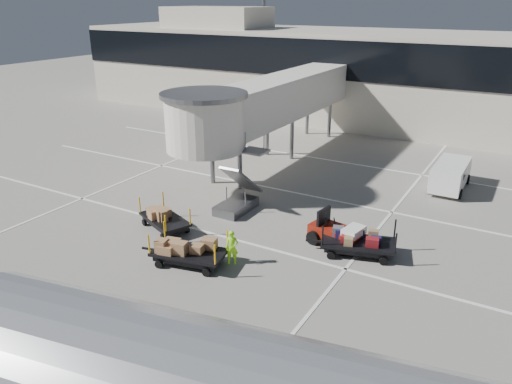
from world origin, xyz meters
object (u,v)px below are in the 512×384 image
at_px(box_cart_near, 192,253).
at_px(box_cart_far, 166,220).
at_px(minivan, 451,173).
at_px(belt_loader, 209,116).
at_px(ground_worker, 232,248).
at_px(suitcase_cart, 358,243).
at_px(baggage_tug, 337,233).

relative_size(box_cart_near, box_cart_far, 1.10).
distance_m(minivan, belt_loader, 23.17).
height_order(ground_worker, minivan, minivan).
bearing_deg(belt_loader, box_cart_far, -40.95).
bearing_deg(ground_worker, box_cart_far, 135.16).
relative_size(box_cart_near, belt_loader, 0.94).
bearing_deg(box_cart_far, minivan, 72.83).
bearing_deg(box_cart_near, suitcase_cart, 25.47).
height_order(suitcase_cart, ground_worker, suitcase_cart).
distance_m(box_cart_far, ground_worker, 4.86).
height_order(suitcase_cart, belt_loader, belt_loader).
bearing_deg(suitcase_cart, box_cart_near, -159.15).
height_order(baggage_tug, belt_loader, belt_loader).
xyz_separation_m(ground_worker, belt_loader, (-15.85, 20.82, -0.04)).
distance_m(box_cart_near, ground_worker, 1.72).
relative_size(baggage_tug, minivan, 0.62).
xyz_separation_m(minivan, belt_loader, (-22.26, 6.41, -0.24)).
xyz_separation_m(suitcase_cart, box_cart_far, (-9.12, -2.27, -0.05)).
distance_m(ground_worker, belt_loader, 26.17).
height_order(box_cart_far, minivan, minivan).
distance_m(baggage_tug, belt_loader, 25.52).
xyz_separation_m(baggage_tug, suitcase_cart, (1.15, -0.40, -0.02)).
height_order(box_cart_near, minivan, minivan).
xyz_separation_m(box_cart_far, minivan, (11.10, 13.16, 0.45)).
xyz_separation_m(baggage_tug, belt_loader, (-19.13, 16.89, 0.13)).
bearing_deg(minivan, box_cart_far, -130.24).
bearing_deg(suitcase_cart, baggage_tug, 144.04).
distance_m(suitcase_cart, box_cart_far, 9.39).
bearing_deg(ground_worker, belt_loader, 97.40).
bearing_deg(ground_worker, baggage_tug, 20.23).
distance_m(suitcase_cart, minivan, 11.07).
distance_m(box_cart_far, minivan, 17.22).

